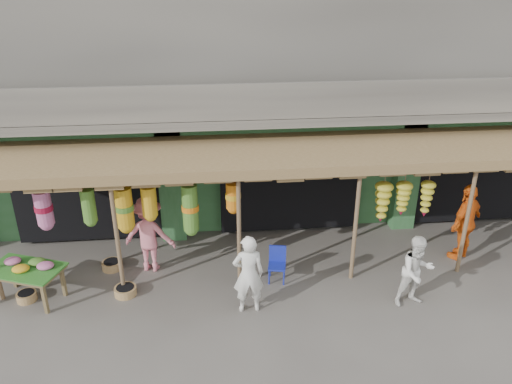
{
  "coord_description": "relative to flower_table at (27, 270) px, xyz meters",
  "views": [
    {
      "loc": [
        -2.11,
        -9.34,
        6.37
      ],
      "look_at": [
        -1.02,
        1.0,
        1.67
      ],
      "focal_mm": 35.0,
      "sensor_mm": 36.0,
      "label": 1
    }
  ],
  "objects": [
    {
      "name": "ground",
      "position": [
        5.88,
        0.26,
        -0.72
      ],
      "size": [
        80.0,
        80.0,
        0.0
      ],
      "primitive_type": "plane",
      "color": "#514C47",
      "rests_on": "ground"
    },
    {
      "name": "building",
      "position": [
        5.88,
        5.12,
        2.65
      ],
      "size": [
        16.4,
        6.8,
        7.0
      ],
      "color": "gray",
      "rests_on": "ground"
    },
    {
      "name": "person_front",
      "position": [
        4.49,
        -0.84,
        0.13
      ],
      "size": [
        0.63,
        0.42,
        1.7
      ],
      "primitive_type": "imported",
      "rotation": [
        0.0,
        0.0,
        3.16
      ],
      "color": "white",
      "rests_on": "ground"
    },
    {
      "name": "person_shopper",
      "position": [
        2.41,
        0.91,
        0.18
      ],
      "size": [
        1.29,
        0.93,
        1.8
      ],
      "primitive_type": "imported",
      "rotation": [
        0.0,
        0.0,
        2.9
      ],
      "color": "pink",
      "rests_on": "ground"
    },
    {
      "name": "blue_chair",
      "position": [
        5.22,
        0.19,
        -0.28
      ],
      "size": [
        0.44,
        0.45,
        0.79
      ],
      "rotation": [
        0.0,
        0.0,
        -0.2
      ],
      "color": "#1825A0",
      "rests_on": "ground"
    },
    {
      "name": "person_right",
      "position": [
        7.88,
        -0.99,
        0.06
      ],
      "size": [
        0.85,
        0.71,
        1.56
      ],
      "primitive_type": "imported",
      "rotation": [
        0.0,
        0.0,
        0.17
      ],
      "color": "white",
      "rests_on": "ground"
    },
    {
      "name": "flower_table",
      "position": [
        0.0,
        0.0,
        0.0
      ],
      "size": [
        1.7,
        1.34,
        0.89
      ],
      "rotation": [
        0.0,
        0.0,
        -0.37
      ],
      "color": "brown",
      "rests_on": "ground"
    },
    {
      "name": "awning",
      "position": [
        5.7,
        1.05,
        1.85
      ],
      "size": [
        14.0,
        2.7,
        2.79
      ],
      "color": "brown",
      "rests_on": "ground"
    },
    {
      "name": "basket_mid",
      "position": [
        1.93,
        -0.06,
        -0.63
      ],
      "size": [
        0.52,
        0.52,
        0.18
      ],
      "primitive_type": "cylinder",
      "rotation": [
        0.0,
        0.0,
        0.1
      ],
      "color": "#A07647",
      "rests_on": "ground"
    },
    {
      "name": "basket_right",
      "position": [
        -0.1,
        -0.05,
        -0.63
      ],
      "size": [
        0.5,
        0.5,
        0.18
      ],
      "primitive_type": "cylinder",
      "rotation": [
        0.0,
        0.0,
        0.26
      ],
      "color": "#A88A4E",
      "rests_on": "ground"
    },
    {
      "name": "basket_left",
      "position": [
        1.49,
        0.99,
        -0.62
      ],
      "size": [
        0.53,
        0.53,
        0.19
      ],
      "primitive_type": "cylinder",
      "rotation": [
        0.0,
        0.0,
        -0.18
      ],
      "color": "olive",
      "rests_on": "ground"
    },
    {
      "name": "person_vendor",
      "position": [
        9.71,
        0.63,
        0.23
      ],
      "size": [
        1.19,
        1.0,
        1.9
      ],
      "primitive_type": "imported",
      "rotation": [
        0.0,
        0.0,
        3.72
      ],
      "color": "orange",
      "rests_on": "ground"
    }
  ]
}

